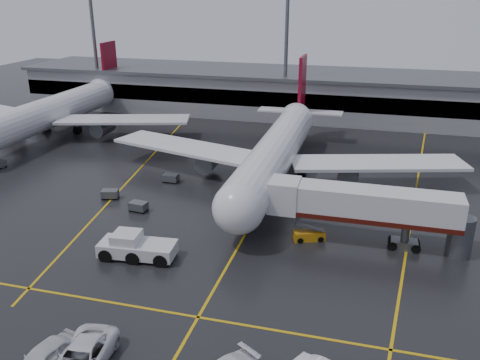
# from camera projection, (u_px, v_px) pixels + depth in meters

# --- Properties ---
(ground) EXTENTS (220.00, 220.00, 0.00)m
(ground) POSITION_uv_depth(u_px,v_px,m) (261.00, 207.00, 59.41)
(ground) COLOR black
(ground) RESTS_ON ground
(apron_line_centre) EXTENTS (0.25, 90.00, 0.02)m
(apron_line_centre) POSITION_uv_depth(u_px,v_px,m) (261.00, 207.00, 59.41)
(apron_line_centre) COLOR gold
(apron_line_centre) RESTS_ON ground
(apron_line_stop) EXTENTS (60.00, 0.25, 0.02)m
(apron_line_stop) POSITION_uv_depth(u_px,v_px,m) (198.00, 317.00, 39.58)
(apron_line_stop) COLOR gold
(apron_line_stop) RESTS_ON ground
(apron_line_left) EXTENTS (9.99, 69.35, 0.02)m
(apron_line_left) POSITION_uv_depth(u_px,v_px,m) (143.00, 166.00, 73.30)
(apron_line_left) COLOR gold
(apron_line_left) RESTS_ON ground
(apron_line_right) EXTENTS (7.57, 69.64, 0.02)m
(apron_line_right) POSITION_uv_depth(u_px,v_px,m) (416.00, 191.00, 64.02)
(apron_line_right) COLOR gold
(apron_line_right) RESTS_ON ground
(terminal) EXTENTS (122.00, 19.00, 8.60)m
(terminal) POSITION_uv_depth(u_px,v_px,m) (314.00, 94.00, 101.05)
(terminal) COLOR gray
(terminal) RESTS_ON ground
(light_mast_left) EXTENTS (3.00, 1.20, 25.45)m
(light_mast_left) POSITION_uv_depth(u_px,v_px,m) (94.00, 39.00, 103.06)
(light_mast_left) COLOR #595B60
(light_mast_left) RESTS_ON ground
(light_mast_mid) EXTENTS (3.00, 1.20, 25.45)m
(light_mast_mid) POSITION_uv_depth(u_px,v_px,m) (286.00, 44.00, 93.29)
(light_mast_mid) COLOR #595B60
(light_mast_mid) RESTS_ON ground
(main_airliner) EXTENTS (48.80, 45.60, 14.10)m
(main_airliner) POSITION_uv_depth(u_px,v_px,m) (278.00, 149.00, 66.64)
(main_airliner) COLOR silver
(main_airliner) RESTS_ON ground
(second_airliner) EXTENTS (48.80, 45.60, 14.10)m
(second_airliner) POSITION_uv_depth(u_px,v_px,m) (55.00, 111.00, 87.71)
(second_airliner) COLOR silver
(second_airliner) RESTS_ON ground
(jet_bridge) EXTENTS (19.90, 3.40, 6.05)m
(jet_bridge) POSITION_uv_depth(u_px,v_px,m) (365.00, 208.00, 49.70)
(jet_bridge) COLOR silver
(jet_bridge) RESTS_ON ground
(pushback_tractor) EXTENTS (7.52, 3.70, 2.61)m
(pushback_tractor) POSITION_uv_depth(u_px,v_px,m) (136.00, 247.00, 48.11)
(pushback_tractor) COLOR silver
(pushback_tractor) RESTS_ON ground
(belt_loader) EXTENTS (3.44, 2.41, 2.01)m
(belt_loader) POSITION_uv_depth(u_px,v_px,m) (309.00, 235.00, 51.62)
(belt_loader) COLOR orange
(belt_loader) RESTS_ON ground
(service_van_a) EXTENTS (3.82, 7.08, 1.89)m
(service_van_a) POSITION_uv_depth(u_px,v_px,m) (81.00, 359.00, 33.80)
(service_van_a) COLOR white
(service_van_a) RESTS_ON ground
(service_van_d) EXTENTS (3.46, 5.88, 1.88)m
(service_van_d) POSITION_uv_depth(u_px,v_px,m) (44.00, 358.00, 33.85)
(service_van_d) COLOR silver
(service_van_d) RESTS_ON ground
(baggage_cart_a) EXTENTS (2.13, 1.52, 1.12)m
(baggage_cart_a) POSITION_uv_depth(u_px,v_px,m) (138.00, 206.00, 58.21)
(baggage_cart_a) COLOR #595B60
(baggage_cart_a) RESTS_ON ground
(baggage_cart_b) EXTENTS (2.27, 1.78, 1.12)m
(baggage_cart_b) POSITION_uv_depth(u_px,v_px,m) (110.00, 194.00, 61.68)
(baggage_cart_b) COLOR #595B60
(baggage_cart_b) RESTS_ON ground
(baggage_cart_c) EXTENTS (2.01, 1.31, 1.12)m
(baggage_cart_c) POSITION_uv_depth(u_px,v_px,m) (171.00, 178.00, 66.90)
(baggage_cart_c) COLOR #595B60
(baggage_cart_c) RESTS_ON ground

